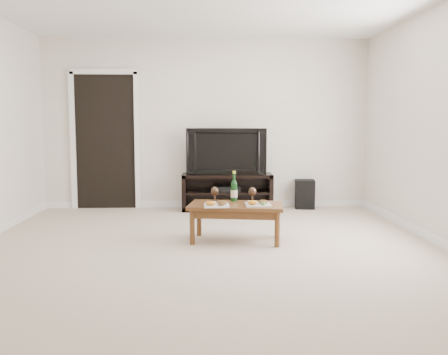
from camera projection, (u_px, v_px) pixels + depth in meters
floor at (207, 252)px, 5.12m from camera, size 5.50×5.50×0.00m
back_wall at (206, 124)px, 7.73m from camera, size 5.00×0.04×2.60m
doorway at (105, 142)px, 7.66m from camera, size 0.90×0.02×2.05m
media_console at (227, 192)px, 7.58m from camera, size 1.36×0.45×0.55m
television at (227, 151)px, 7.51m from camera, size 1.21×0.35×0.69m
av_receiver at (227, 189)px, 7.56m from camera, size 0.40×0.30×0.08m
subwoofer at (305, 194)px, 7.73m from camera, size 0.33×0.33×0.44m
coffee_table at (236, 222)px, 5.57m from camera, size 1.11×0.72×0.42m
plate_left at (217, 203)px, 5.39m from camera, size 0.27×0.27×0.07m
plate_right at (258, 202)px, 5.44m from camera, size 0.27×0.27×0.07m
wine_bottle at (234, 186)px, 5.73m from camera, size 0.07×0.07×0.35m
goblet_left at (215, 194)px, 5.72m from camera, size 0.09×0.09×0.17m
goblet_right at (252, 194)px, 5.68m from camera, size 0.09×0.09×0.17m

